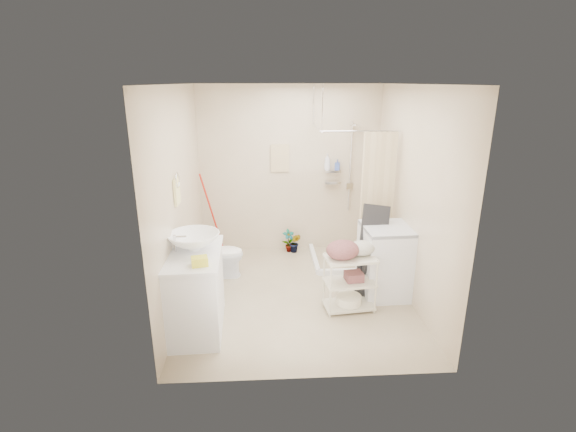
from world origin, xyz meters
name	(u,v)px	position (x,y,z in m)	size (l,w,h in m)	color
floor	(297,294)	(0.00, 0.00, 0.00)	(3.20, 3.20, 0.00)	tan
ceiling	(298,84)	(0.00, 0.00, 2.60)	(2.80, 3.20, 0.04)	silver
wall_back	(289,171)	(0.00, 1.60, 1.30)	(2.80, 0.04, 2.60)	beige
wall_front	(313,249)	(0.00, -1.60, 1.30)	(2.80, 0.04, 2.60)	beige
wall_left	(180,199)	(-1.40, 0.00, 1.30)	(0.04, 3.20, 2.60)	beige
wall_right	(412,196)	(1.40, 0.00, 1.30)	(0.04, 3.20, 2.60)	beige
vanity	(196,291)	(-1.16, -0.69, 0.45)	(0.58, 1.03, 0.91)	silver
sink	(194,241)	(-1.16, -0.61, 1.00)	(0.55, 0.55, 0.19)	white
counter_basket	(200,261)	(-1.04, -1.02, 0.95)	(0.16, 0.12, 0.09)	yellow
floor_basket	(208,343)	(-1.00, -1.09, 0.06)	(0.23, 0.18, 0.13)	gold
toilet	(219,254)	(-1.04, 0.61, 0.34)	(0.37, 0.66, 0.67)	white
mop	(210,214)	(-1.25, 1.47, 0.65)	(0.12, 0.12, 1.30)	red
potted_plant_a	(289,241)	(-0.02, 1.43, 0.19)	(0.20, 0.13, 0.37)	#97461F
potted_plant_b	(295,243)	(0.08, 1.40, 0.16)	(0.18, 0.14, 0.32)	brown
hanging_towel	(280,158)	(-0.15, 1.58, 1.50)	(0.28, 0.03, 0.42)	#CEBA8F
towel_ring	(177,190)	(-1.38, -0.20, 1.47)	(0.04, 0.22, 0.34)	#FEF49A
tp_holder	(187,243)	(-1.36, 0.05, 0.72)	(0.08, 0.12, 0.14)	white
shower	(349,194)	(0.85, 1.05, 1.05)	(1.10, 1.10, 2.10)	white
shampoo_bottle_a	(327,162)	(0.58, 1.53, 1.44)	(0.10, 0.10, 0.25)	silver
shampoo_bottle_b	(337,165)	(0.74, 1.52, 1.40)	(0.07, 0.07, 0.16)	#374D99
washing_machine	(387,261)	(1.14, -0.02, 0.46)	(0.62, 0.65, 0.92)	silver
laundry_rack	(350,278)	(0.60, -0.38, 0.41)	(0.59, 0.34, 0.81)	beige
ironing_board	(372,251)	(0.94, -0.03, 0.60)	(0.34, 0.10, 1.21)	black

